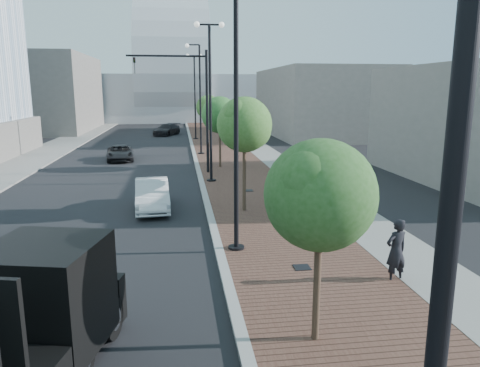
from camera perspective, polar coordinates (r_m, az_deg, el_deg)
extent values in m
cube|color=#4C2D23|center=(45.44, -1.61, 4.82)|extent=(7.00, 140.00, 0.12)
cube|color=slate|center=(45.80, 1.76, 4.88)|extent=(2.40, 140.00, 0.13)
cube|color=gray|center=(45.20, -6.04, 4.73)|extent=(0.30, 140.00, 0.14)
cube|color=slate|center=(46.68, -22.25, 4.14)|extent=(4.00, 140.00, 0.12)
cube|color=black|center=(10.18, -23.20, -12.92)|extent=(2.59, 2.65, 2.22)
cube|color=black|center=(11.68, -19.32, -13.27)|extent=(2.09, 0.89, 1.11)
cube|color=black|center=(9.31, -27.57, -19.60)|extent=(2.23, 1.16, 0.43)
cylinder|color=black|center=(9.78, -19.59, -20.19)|extent=(0.47, 0.97, 0.94)
cylinder|color=silver|center=(9.78, -19.59, -20.19)|extent=(0.40, 0.57, 0.51)
cylinder|color=black|center=(11.79, -24.37, -14.82)|extent=(0.47, 0.97, 0.94)
cylinder|color=silver|center=(11.79, -24.37, -14.82)|extent=(0.40, 0.57, 0.51)
cylinder|color=black|center=(11.05, -15.96, -16.04)|extent=(0.47, 0.97, 0.94)
cylinder|color=silver|center=(11.05, -15.96, -16.04)|extent=(0.40, 0.57, 0.51)
imported|color=silver|center=(21.61, -10.98, -1.38)|extent=(1.80, 4.40, 1.42)
imported|color=black|center=(37.26, -14.85, 3.74)|extent=(2.50, 4.53, 1.20)
imported|color=black|center=(56.86, -9.19, 6.71)|extent=(3.73, 5.16, 1.39)
imported|color=black|center=(13.97, 19.02, -8.02)|extent=(0.80, 0.64, 1.93)
cylinder|color=black|center=(3.54, 24.82, -4.37)|extent=(0.16, 0.16, 9.00)
cylinder|color=black|center=(15.93, -0.47, -8.21)|extent=(0.56, 0.56, 0.20)
cylinder|color=black|center=(15.00, -0.50, 8.25)|extent=(0.16, 0.16, 9.00)
cylinder|color=black|center=(27.46, -3.63, 0.30)|extent=(0.56, 0.56, 0.20)
cylinder|color=black|center=(26.93, -3.75, 9.77)|extent=(0.16, 0.16, 9.00)
cylinder|color=black|center=(27.16, -3.89, 19.30)|extent=(1.40, 0.10, 0.10)
sphere|color=silver|center=(27.12, -5.45, 19.29)|extent=(0.32, 0.32, 0.32)
sphere|color=silver|center=(27.21, -2.33, 19.30)|extent=(0.32, 0.32, 0.32)
cylinder|color=black|center=(39.27, -4.90, 3.75)|extent=(0.56, 0.56, 0.20)
cylinder|color=black|center=(38.91, -5.01, 10.35)|extent=(0.16, 0.16, 9.00)
cylinder|color=black|center=(39.04, -5.90, 16.95)|extent=(1.00, 0.10, 0.10)
sphere|color=silver|center=(39.02, -6.67, 16.84)|extent=(0.32, 0.32, 0.32)
cylinder|color=black|center=(51.18, -5.58, 5.59)|extent=(0.56, 0.56, 0.20)
cylinder|color=black|center=(50.89, -5.68, 10.66)|extent=(0.16, 0.16, 9.00)
cylinder|color=black|center=(51.01, -5.79, 15.72)|extent=(1.40, 0.10, 0.10)
sphere|color=silver|center=(50.99, -6.60, 15.70)|extent=(0.32, 0.32, 0.32)
sphere|color=silver|center=(51.04, -4.97, 15.73)|extent=(0.32, 0.32, 0.32)
cylinder|color=black|center=(29.95, -4.14, 8.78)|extent=(0.18, 0.18, 8.00)
cylinder|color=black|center=(29.93, -9.21, 15.55)|extent=(5.00, 0.12, 0.12)
imported|color=black|center=(30.00, -13.11, 14.25)|extent=(0.16, 0.20, 1.00)
cylinder|color=#382619|center=(10.11, 9.68, -11.45)|extent=(0.16, 0.16, 3.16)
sphere|color=#234E1A|center=(9.55, 10.05, -1.44)|extent=(2.36, 2.36, 2.36)
sphere|color=#234E1A|center=(10.01, 11.67, -2.23)|extent=(1.65, 1.65, 1.65)
sphere|color=#234E1A|center=(9.12, 8.89, 0.01)|extent=(1.42, 1.42, 1.42)
cylinder|color=#382619|center=(20.39, 0.54, 1.40)|extent=(0.16, 0.16, 3.75)
sphere|color=#346322|center=(20.12, 0.55, 7.42)|extent=(2.45, 2.45, 2.45)
sphere|color=#346322|center=(20.49, 1.54, 6.74)|extent=(1.72, 1.72, 1.72)
sphere|color=#346322|center=(19.75, -0.19, 8.43)|extent=(1.47, 1.47, 1.47)
cylinder|color=#382619|center=(32.20, -2.53, 5.02)|extent=(0.16, 0.16, 3.54)
sphere|color=#235D1F|center=(32.03, -2.56, 8.62)|extent=(2.56, 2.56, 2.56)
sphere|color=#235D1F|center=(32.38, -1.89, 8.21)|extent=(1.79, 1.79, 1.79)
sphere|color=#235D1F|center=(31.69, -3.07, 9.22)|extent=(1.54, 1.54, 1.54)
cylinder|color=#382619|center=(44.10, -3.96, 6.86)|extent=(0.16, 0.16, 3.61)
sphere|color=#2F5C1F|center=(43.98, -4.00, 9.54)|extent=(2.34, 2.34, 2.34)
sphere|color=#2F5C1F|center=(44.32, -3.50, 9.23)|extent=(1.64, 1.64, 1.64)
sphere|color=#2F5C1F|center=(43.65, -4.38, 9.99)|extent=(1.40, 1.40, 1.40)
cube|color=#ADB1B7|center=(89.87, -8.30, 10.64)|extent=(50.00, 28.00, 8.00)
cube|color=#625D58|center=(67.50, -24.22, 10.28)|extent=(14.00, 20.00, 10.00)
cube|color=#66615C|center=(57.53, 9.93, 10.04)|extent=(12.00, 22.00, 8.00)
cube|color=black|center=(14.42, 7.79, -10.39)|extent=(0.50, 0.50, 0.02)
cube|color=black|center=(24.73, 1.04, -0.88)|extent=(0.50, 0.50, 0.02)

